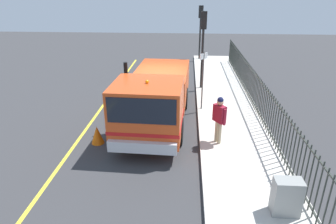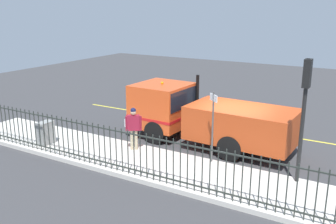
{
  "view_description": "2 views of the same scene",
  "coord_description": "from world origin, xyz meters",
  "px_view_note": "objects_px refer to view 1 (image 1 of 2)",
  "views": [
    {
      "loc": [
        1.17,
        -12.38,
        5.17
      ],
      "look_at": [
        0.52,
        -2.5,
        0.96
      ],
      "focal_mm": 31.72,
      "sensor_mm": 36.0,
      "label": 1
    },
    {
      "loc": [
        13.52,
        4.93,
        5.52
      ],
      "look_at": [
        0.69,
        -2.61,
        1.36
      ],
      "focal_mm": 40.59,
      "sensor_mm": 36.0,
      "label": 2
    }
  ],
  "objects_px": {
    "traffic_light_near": "(203,35)",
    "street_sign": "(203,74)",
    "work_truck": "(155,95)",
    "traffic_cone": "(97,135)",
    "worker_standing": "(219,115)",
    "traffic_light_mid": "(201,21)",
    "utility_cabinet": "(287,197)"
  },
  "relations": [
    {
      "from": "utility_cabinet",
      "to": "street_sign",
      "type": "distance_m",
      "value": 6.8
    },
    {
      "from": "utility_cabinet",
      "to": "traffic_light_near",
      "type": "bearing_deg",
      "value": 99.83
    },
    {
      "from": "traffic_light_near",
      "to": "traffic_light_mid",
      "type": "height_order",
      "value": "traffic_light_near"
    },
    {
      "from": "work_truck",
      "to": "traffic_cone",
      "type": "distance_m",
      "value": 2.68
    },
    {
      "from": "worker_standing",
      "to": "utility_cabinet",
      "type": "bearing_deg",
      "value": 165.93
    },
    {
      "from": "traffic_light_mid",
      "to": "street_sign",
      "type": "height_order",
      "value": "traffic_light_mid"
    },
    {
      "from": "street_sign",
      "to": "worker_standing",
      "type": "bearing_deg",
      "value": -81.8
    },
    {
      "from": "traffic_light_near",
      "to": "street_sign",
      "type": "bearing_deg",
      "value": 88.18
    },
    {
      "from": "utility_cabinet",
      "to": "traffic_cone",
      "type": "relative_size",
      "value": 1.43
    },
    {
      "from": "work_truck",
      "to": "worker_standing",
      "type": "height_order",
      "value": "work_truck"
    },
    {
      "from": "traffic_light_near",
      "to": "traffic_cone",
      "type": "relative_size",
      "value": 5.95
    },
    {
      "from": "worker_standing",
      "to": "utility_cabinet",
      "type": "xyz_separation_m",
      "value": [
        1.28,
        -3.41,
        -0.56
      ]
    },
    {
      "from": "traffic_light_mid",
      "to": "work_truck",
      "type": "bearing_deg",
      "value": 70.5
    },
    {
      "from": "traffic_light_near",
      "to": "work_truck",
      "type": "bearing_deg",
      "value": 66.27
    },
    {
      "from": "worker_standing",
      "to": "traffic_light_mid",
      "type": "distance_m",
      "value": 13.05
    },
    {
      "from": "work_truck",
      "to": "street_sign",
      "type": "bearing_deg",
      "value": -138.89
    },
    {
      "from": "work_truck",
      "to": "utility_cabinet",
      "type": "relative_size",
      "value": 7.59
    },
    {
      "from": "work_truck",
      "to": "worker_standing",
      "type": "bearing_deg",
      "value": 148.16
    },
    {
      "from": "worker_standing",
      "to": "utility_cabinet",
      "type": "height_order",
      "value": "worker_standing"
    },
    {
      "from": "utility_cabinet",
      "to": "street_sign",
      "type": "relative_size",
      "value": 0.37
    },
    {
      "from": "worker_standing",
      "to": "traffic_light_mid",
      "type": "relative_size",
      "value": 0.44
    },
    {
      "from": "traffic_light_near",
      "to": "street_sign",
      "type": "relative_size",
      "value": 1.53
    },
    {
      "from": "utility_cabinet",
      "to": "worker_standing",
      "type": "bearing_deg",
      "value": 110.62
    },
    {
      "from": "worker_standing",
      "to": "traffic_light_near",
      "type": "relative_size",
      "value": 0.43
    },
    {
      "from": "work_truck",
      "to": "traffic_light_near",
      "type": "height_order",
      "value": "traffic_light_near"
    },
    {
      "from": "traffic_light_mid",
      "to": "traffic_cone",
      "type": "height_order",
      "value": "traffic_light_mid"
    },
    {
      "from": "worker_standing",
      "to": "street_sign",
      "type": "distance_m",
      "value": 3.15
    },
    {
      "from": "traffic_light_mid",
      "to": "utility_cabinet",
      "type": "distance_m",
      "value": 16.57
    },
    {
      "from": "traffic_cone",
      "to": "traffic_light_near",
      "type": "bearing_deg",
      "value": 57.58
    },
    {
      "from": "work_truck",
      "to": "utility_cabinet",
      "type": "height_order",
      "value": "work_truck"
    },
    {
      "from": "traffic_light_near",
      "to": "utility_cabinet",
      "type": "bearing_deg",
      "value": 99.64
    },
    {
      "from": "utility_cabinet",
      "to": "traffic_cone",
      "type": "xyz_separation_m",
      "value": [
        -5.52,
        3.37,
        -0.3
      ]
    }
  ]
}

